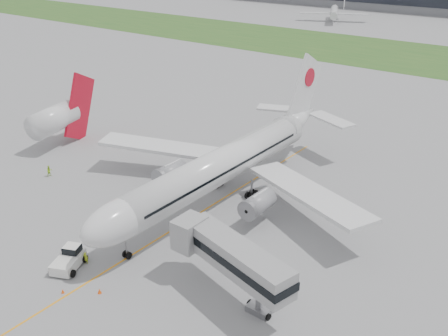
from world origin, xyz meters
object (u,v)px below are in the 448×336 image
Objects in this scene: jet_bridge at (229,254)px; neighbor_aircraft at (57,118)px; ground_crew_near at (86,258)px; airliner at (226,163)px; pushback_tug at (69,259)px.

jet_bridge is 53.67m from neighbor_aircraft.
ground_crew_near is at bearing -48.38° from neighbor_aircraft.
neighbor_aircraft is at bearing -176.44° from airliner.
pushback_tug is at bearing -99.34° from airliner.
jet_bridge reaches higher than pushback_tug.
airliner is 3.22× the size of neighbor_aircraft.
neighbor_aircraft is at bearing 176.85° from jet_bridge.
airliner is 37.39m from neighbor_aircraft.
pushback_tug reaches higher than ground_crew_near.
airliner is at bearing 141.81° from jet_bridge.
ground_crew_near is at bearing 31.09° from pushback_tug.
jet_bridge is at bearing -33.40° from neighbor_aircraft.
jet_bridge is at bearing -2.92° from pushback_tug.
airliner reaches higher than ground_crew_near.
airliner reaches higher than neighbor_aircraft.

